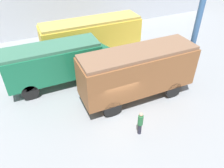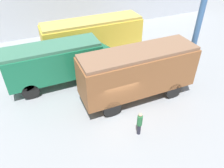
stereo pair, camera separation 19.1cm
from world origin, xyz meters
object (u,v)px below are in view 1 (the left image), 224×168
at_px(streamlined_locomotive, 62,60).
at_px(visitor_person, 140,122).
at_px(passenger_coach_wooden, 138,70).
at_px(passenger_coach_vintage, 92,35).

distance_m(streamlined_locomotive, visitor_person, 8.23).
distance_m(passenger_coach_wooden, visitor_person, 4.07).
bearing_deg(streamlined_locomotive, passenger_coach_vintage, 43.47).
height_order(streamlined_locomotive, visitor_person, streamlined_locomotive).
distance_m(streamlined_locomotive, passenger_coach_wooden, 6.22).
xyz_separation_m(passenger_coach_vintage, passenger_coach_wooden, (0.77, -7.80, 0.21)).
bearing_deg(visitor_person, passenger_coach_vintage, 85.49).
xyz_separation_m(passenger_coach_vintage, visitor_person, (-0.89, -11.23, -1.24)).
height_order(passenger_coach_vintage, passenger_coach_wooden, passenger_coach_wooden).
bearing_deg(visitor_person, streamlined_locomotive, 111.36).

